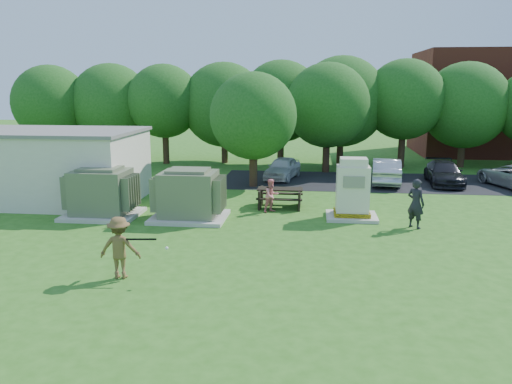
# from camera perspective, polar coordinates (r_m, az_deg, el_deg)

# --- Properties ---
(ground) EXTENTS (120.00, 120.00, 0.00)m
(ground) POSITION_cam_1_polar(r_m,az_deg,el_deg) (15.90, -1.64, -7.61)
(ground) COLOR #2D6619
(ground) RESTS_ON ground
(service_building) EXTENTS (10.00, 5.00, 3.20)m
(service_building) POSITION_cam_1_polar(r_m,az_deg,el_deg) (25.74, -24.32, 2.63)
(service_building) COLOR beige
(service_building) RESTS_ON ground
(service_building_roof) EXTENTS (10.20, 5.20, 0.15)m
(service_building_roof) POSITION_cam_1_polar(r_m,az_deg,el_deg) (25.55, -24.64, 6.33)
(service_building_roof) COLOR slate
(service_building_roof) RESTS_ON service_building
(parking_strip) EXTENTS (20.00, 6.00, 0.01)m
(parking_strip) POSITION_cam_1_polar(r_m,az_deg,el_deg) (29.22, 15.95, 1.08)
(parking_strip) COLOR #232326
(parking_strip) RESTS_ON ground
(transformer_left) EXTENTS (3.00, 2.40, 2.07)m
(transformer_left) POSITION_cam_1_polar(r_m,az_deg,el_deg) (21.61, -17.23, -0.17)
(transformer_left) COLOR beige
(transformer_left) RESTS_ON ground
(transformer_right) EXTENTS (3.00, 2.40, 2.07)m
(transformer_right) POSITION_cam_1_polar(r_m,az_deg,el_deg) (20.41, -7.67, -0.43)
(transformer_right) COLOR beige
(transformer_right) RESTS_ON ground
(generator_cabinet) EXTENTS (2.05, 1.68, 2.50)m
(generator_cabinet) POSITION_cam_1_polar(r_m,az_deg,el_deg) (20.69, 10.96, -0.02)
(generator_cabinet) COLOR beige
(generator_cabinet) RESTS_ON ground
(picnic_table) EXTENTS (2.01, 1.51, 0.86)m
(picnic_table) POSITION_cam_1_polar(r_m,az_deg,el_deg) (22.32, 2.76, -0.39)
(picnic_table) COLOR black
(picnic_table) RESTS_ON ground
(batter) EXTENTS (1.19, 0.73, 1.78)m
(batter) POSITION_cam_1_polar(r_m,az_deg,el_deg) (14.62, -15.32, -6.15)
(batter) COLOR brown
(batter) RESTS_ON ground
(person_by_generator) EXTENTS (0.83, 0.81, 1.91)m
(person_by_generator) POSITION_cam_1_polar(r_m,az_deg,el_deg) (19.90, 17.79, -1.27)
(person_by_generator) COLOR black
(person_by_generator) RESTS_ON ground
(person_at_picnic) EXTENTS (0.89, 0.88, 1.45)m
(person_at_picnic) POSITION_cam_1_polar(r_m,az_deg,el_deg) (21.40, 1.78, -0.41)
(person_at_picnic) COLOR #E97B7E
(person_at_picnic) RESTS_ON ground
(car_white) EXTENTS (2.27, 3.94, 1.26)m
(car_white) POSITION_cam_1_polar(r_m,az_deg,el_deg) (29.19, 3.06, 2.76)
(car_white) COLOR silver
(car_white) RESTS_ON ground
(car_silver_a) EXTENTS (1.96, 4.41, 1.41)m
(car_silver_a) POSITION_cam_1_polar(r_m,az_deg,el_deg) (28.58, 14.65, 2.33)
(car_silver_a) COLOR #A6A7AA
(car_silver_a) RESTS_ON ground
(car_dark) EXTENTS (2.02, 4.37, 1.24)m
(car_dark) POSITION_cam_1_polar(r_m,az_deg,el_deg) (29.43, 20.70, 2.05)
(car_dark) COLOR black
(car_dark) RESTS_ON ground
(batting_equipment) EXTENTS (1.50, 0.30, 0.25)m
(batting_equipment) POSITION_cam_1_polar(r_m,az_deg,el_deg) (14.26, -12.97, -5.43)
(batting_equipment) COLOR black
(batting_equipment) RESTS_ON ground
(tree_row) EXTENTS (41.30, 13.30, 7.30)m
(tree_row) POSITION_cam_1_polar(r_m,az_deg,el_deg) (33.34, 5.90, 9.97)
(tree_row) COLOR #47301E
(tree_row) RESTS_ON ground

